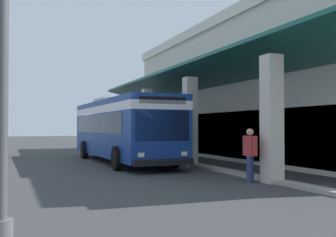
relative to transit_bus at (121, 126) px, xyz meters
The scene contains 6 objects.
ground 8.35m from the transit_bus, 107.26° to the left, with size 120.00×120.00×0.00m, color #38383A.
curb_strip 3.17m from the transit_bus, 92.07° to the left, with size 29.59×0.50×0.12m, color #9E998E.
plaza_building 12.44m from the transit_bus, 90.44° to the left, with size 24.96×17.18×8.08m.
transit_bus is the anchor object (origin of this frame).
pedestrian 9.06m from the transit_bus, 11.98° to the left, with size 0.69×0.37×1.74m.
potted_palm 7.33m from the transit_bus, 148.10° to the left, with size 1.70×1.39×2.92m.
Camera 1 is at (22.10, -5.14, 1.79)m, focal length 42.34 mm.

